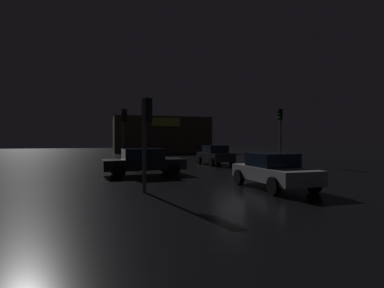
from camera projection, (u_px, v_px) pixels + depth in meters
The scene contains 8 objects.
ground_plane at pixel (236, 173), 18.40m from camera, with size 120.00×120.00×0.00m, color black.
store_building at pixel (160, 135), 49.76m from camera, with size 14.91×8.88×5.60m.
traffic_signal_main at pixel (280, 125), 25.13m from camera, with size 0.43×0.41×4.56m.
traffic_signal_cross_left at pixel (146, 125), 11.63m from camera, with size 0.43×0.41×3.60m.
traffic_signal_cross_right at pixel (124, 125), 21.62m from camera, with size 0.43×0.41×4.18m.
car_near at pixel (273, 170), 12.56m from camera, with size 2.06×4.26×1.45m.
car_far at pixel (215, 155), 24.45m from camera, with size 2.19×3.93×1.57m.
car_crossing at pixel (144, 161), 17.25m from camera, with size 4.68×2.33×1.50m.
Camera 1 is at (-7.68, -16.91, 2.00)m, focal length 28.44 mm.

